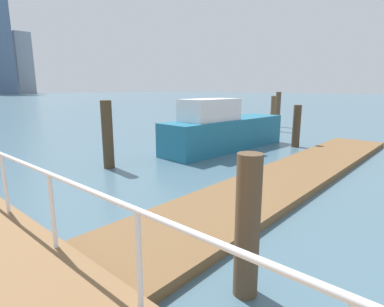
# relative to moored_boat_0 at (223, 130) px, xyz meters

# --- Properties ---
(ground_plane) EXTENTS (300.00, 300.00, 0.00)m
(ground_plane) POSITION_rel_moored_boat_0_xyz_m (-5.57, 7.37, -0.82)
(ground_plane) COLOR #476675
(floating_dock) EXTENTS (14.34, 2.00, 0.18)m
(floating_dock) POSITION_rel_moored_boat_0_xyz_m (-1.90, -3.99, -0.73)
(floating_dock) COLOR brown
(floating_dock) RESTS_ON ground_plane
(boardwalk_railing) EXTENTS (0.06, 29.34, 1.08)m
(boardwalk_railing) POSITION_rel_moored_boat_0_xyz_m (-8.72, -1.65, 0.43)
(boardwalk_railing) COLOR white
(boardwalk_railing) RESTS_ON boardwalk
(dock_piling_0) EXTENTS (0.33, 0.33, 1.83)m
(dock_piling_0) POSITION_rel_moored_boat_0_xyz_m (2.60, -2.05, 0.09)
(dock_piling_0) COLOR #473826
(dock_piling_0) RESTS_ON ground_plane
(dock_piling_1) EXTENTS (0.31, 0.31, 1.81)m
(dock_piling_1) POSITION_rel_moored_boat_0_xyz_m (-7.36, -5.67, 0.08)
(dock_piling_1) COLOR brown
(dock_piling_1) RESTS_ON ground_plane
(dock_piling_2) EXTENTS (0.35, 0.35, 2.17)m
(dock_piling_2) POSITION_rel_moored_boat_0_xyz_m (-4.95, 0.97, 0.26)
(dock_piling_2) COLOR #473826
(dock_piling_2) RESTS_ON ground_plane
(dock_piling_3) EXTENTS (0.33, 0.33, 2.30)m
(dock_piling_3) POSITION_rel_moored_boat_0_xyz_m (8.76, 1.87, 0.33)
(dock_piling_3) COLOR brown
(dock_piling_3) RESTS_ON ground_plane
(dock_piling_5) EXTENTS (0.29, 0.29, 2.09)m
(dock_piling_5) POSITION_rel_moored_boat_0_xyz_m (6.67, 1.16, 0.22)
(dock_piling_5) COLOR brown
(dock_piling_5) RESTS_ON ground_plane
(moored_boat_0) EXTENTS (6.38, 1.94, 2.13)m
(moored_boat_0) POSITION_rel_moored_boat_0_xyz_m (0.00, 0.00, 0.00)
(moored_boat_0) COLOR #1E6B8C
(moored_boat_0) RESTS_ON ground_plane
(skyline_tower_5) EXTENTS (7.69, 10.13, 28.42)m
(skyline_tower_5) POSITION_rel_moored_boat_0_xyz_m (49.49, 155.71, 13.39)
(skyline_tower_5) COLOR #8C939E
(skyline_tower_5) RESTS_ON ground_plane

